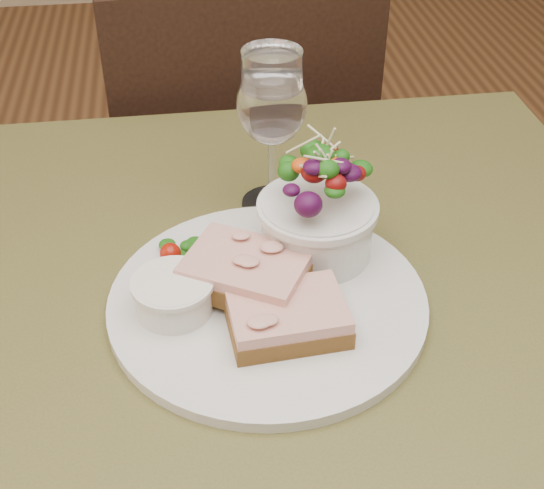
{
  "coord_description": "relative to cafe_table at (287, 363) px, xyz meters",
  "views": [
    {
      "loc": [
        -0.1,
        -0.56,
        1.25
      ],
      "look_at": [
        -0.02,
        0.0,
        0.81
      ],
      "focal_mm": 50.0,
      "sensor_mm": 36.0,
      "label": 1
    }
  ],
  "objects": [
    {
      "name": "sandwich_back",
      "position": [
        -0.04,
        -0.0,
        0.14
      ],
      "size": [
        0.14,
        0.13,
        0.03
      ],
      "rotation": [
        0.0,
        0.0,
        -0.52
      ],
      "color": "#4B2614",
      "rests_on": "dinner_plate"
    },
    {
      "name": "garnish",
      "position": [
        -0.1,
        0.06,
        0.12
      ],
      "size": [
        0.05,
        0.04,
        0.02
      ],
      "color": "#0D390A",
      "rests_on": "dinner_plate"
    },
    {
      "name": "salad_bowl",
      "position": [
        0.04,
        0.05,
        0.17
      ],
      "size": [
        0.11,
        0.11,
        0.13
      ],
      "color": "silver",
      "rests_on": "dinner_plate"
    },
    {
      "name": "dinner_plate",
      "position": [
        -0.02,
        -0.02,
        0.11
      ],
      "size": [
        0.31,
        0.31,
        0.01
      ],
      "primitive_type": "cylinder",
      "color": "silver",
      "rests_on": "cafe_table"
    },
    {
      "name": "wine_glass",
      "position": [
        0.01,
        0.16,
        0.22
      ],
      "size": [
        0.08,
        0.08,
        0.18
      ],
      "color": "white",
      "rests_on": "cafe_table"
    },
    {
      "name": "ramekin",
      "position": [
        -0.11,
        -0.02,
        0.13
      ],
      "size": [
        0.07,
        0.07,
        0.04
      ],
      "color": "silver",
      "rests_on": "dinner_plate"
    },
    {
      "name": "chair_far",
      "position": [
        -0.01,
        0.65,
        -0.36
      ],
      "size": [
        0.47,
        0.47,
        0.9
      ],
      "rotation": [
        0.0,
        0.0,
        3.26
      ],
      "color": "black",
      "rests_on": "ground"
    },
    {
      "name": "cafe_table",
      "position": [
        0.0,
        0.0,
        0.0
      ],
      "size": [
        0.8,
        0.8,
        0.75
      ],
      "color": "#44401D",
      "rests_on": "ground"
    },
    {
      "name": "sandwich_front",
      "position": [
        -0.01,
        -0.06,
        0.13
      ],
      "size": [
        0.11,
        0.09,
        0.03
      ],
      "rotation": [
        0.0,
        0.0,
        0.07
      ],
      "color": "#4B2614",
      "rests_on": "dinner_plate"
    }
  ]
}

